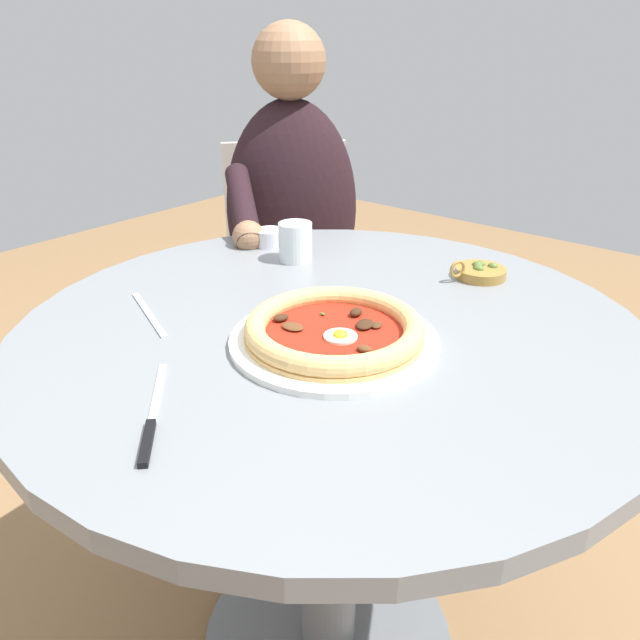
# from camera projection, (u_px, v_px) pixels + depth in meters

# --- Properties ---
(dining_table) EXTENTS (0.99, 0.99, 0.75)m
(dining_table) POSITION_uv_depth(u_px,v_px,m) (330.00, 412.00, 1.03)
(dining_table) COLOR gray
(dining_table) RESTS_ON ground
(pizza_on_plate) EXTENTS (0.31, 0.31, 0.04)m
(pizza_on_plate) POSITION_uv_depth(u_px,v_px,m) (334.00, 332.00, 0.89)
(pizza_on_plate) COLOR white
(pizza_on_plate) RESTS_ON dining_table
(water_glass) EXTENTS (0.07, 0.07, 0.08)m
(water_glass) POSITION_uv_depth(u_px,v_px,m) (295.00, 244.00, 1.20)
(water_glass) COLOR silver
(water_glass) RESTS_ON dining_table
(steak_knife) EXTENTS (0.17, 0.16, 0.01)m
(steak_knife) POSITION_uv_depth(u_px,v_px,m) (151.00, 425.00, 0.71)
(steak_knife) COLOR silver
(steak_knife) RESTS_ON dining_table
(ramekin_capers) EXTENTS (0.06, 0.06, 0.04)m
(ramekin_capers) POSITION_uv_depth(u_px,v_px,m) (270.00, 237.00, 1.29)
(ramekin_capers) COLOR white
(ramekin_capers) RESTS_ON dining_table
(olive_pan) EXTENTS (0.09, 0.11, 0.04)m
(olive_pan) POSITION_uv_depth(u_px,v_px,m) (480.00, 272.00, 1.13)
(olive_pan) COLOR olive
(olive_pan) RESTS_ON dining_table
(fork_utensil) EXTENTS (0.18, 0.08, 0.00)m
(fork_utensil) POSITION_uv_depth(u_px,v_px,m) (149.00, 314.00, 0.99)
(fork_utensil) COLOR #BCBCC1
(fork_utensil) RESTS_ON dining_table
(diner_person) EXTENTS (0.44, 0.56, 1.19)m
(diner_person) POSITION_uv_depth(u_px,v_px,m) (293.00, 285.00, 1.69)
(diner_person) COLOR #282833
(diner_person) RESTS_ON ground
(cafe_chair_diner) EXTENTS (0.57, 0.57, 0.87)m
(cafe_chair_diner) POSITION_uv_depth(u_px,v_px,m) (289.00, 265.00, 1.81)
(cafe_chair_diner) COLOR beige
(cafe_chair_diner) RESTS_ON ground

